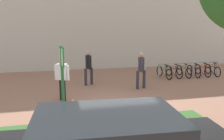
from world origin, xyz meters
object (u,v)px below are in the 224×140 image
at_px(bollard_steel, 144,75).
at_px(person_suited_dark, 141,68).
at_px(bike_rack_cluster, 189,71).
at_px(parking_sign_post, 62,78).
at_px(person_suited_navy, 88,65).
at_px(person_casual_tan, 62,76).
at_px(bike_at_sign, 62,120).

relative_size(bollard_steel, person_suited_dark, 0.52).
height_order(bike_rack_cluster, person_suited_dark, person_suited_dark).
distance_m(bollard_steel, person_suited_dark, 1.19).
relative_size(parking_sign_post, person_suited_navy, 1.42).
bearing_deg(person_casual_tan, parking_sign_post, -90.55).
distance_m(bike_rack_cluster, person_suited_dark, 4.05).
bearing_deg(bike_rack_cluster, bollard_steel, -163.44).
xyz_separation_m(parking_sign_post, person_suited_dark, (3.64, 4.04, -0.61)).
bearing_deg(person_suited_dark, person_casual_tan, -164.70).
bearing_deg(parking_sign_post, bike_rack_cluster, 39.24).
height_order(bike_at_sign, person_suited_dark, person_suited_dark).
relative_size(bike_at_sign, person_suited_navy, 0.96).
bearing_deg(bike_rack_cluster, person_suited_navy, -173.95).
bearing_deg(person_suited_navy, bike_at_sign, -105.63).
distance_m(bike_rack_cluster, person_casual_tan, 7.73).
relative_size(bike_rack_cluster, person_suited_navy, 2.19).
bearing_deg(person_casual_tan, bike_at_sign, -91.85).
bearing_deg(bollard_steel, bike_rack_cluster, 16.56).
bearing_deg(bike_at_sign, bollard_steel, 48.52).
distance_m(person_suited_dark, person_suited_navy, 2.59).
relative_size(parking_sign_post, bike_rack_cluster, 0.65).
bearing_deg(bike_at_sign, bike_rack_cluster, 38.00).
xyz_separation_m(bike_at_sign, bollard_steel, (4.21, 4.77, 0.10)).
xyz_separation_m(person_casual_tan, person_suited_navy, (1.32, 2.20, 0.00)).
xyz_separation_m(bike_at_sign, bike_rack_cluster, (7.26, 5.67, -0.00)).
distance_m(bike_at_sign, person_suited_navy, 5.28).
relative_size(person_casual_tan, person_suited_navy, 1.00).
height_order(parking_sign_post, person_suited_navy, parking_sign_post).
relative_size(bike_rack_cluster, bollard_steel, 4.18).
height_order(bollard_steel, person_casual_tan, person_casual_tan).
bearing_deg(person_suited_navy, parking_sign_post, -104.41).
relative_size(bike_rack_cluster, person_casual_tan, 2.19).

